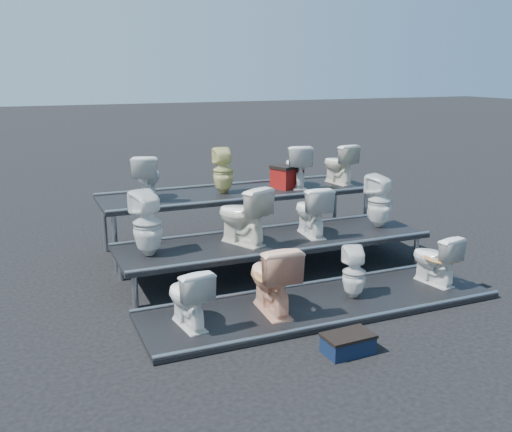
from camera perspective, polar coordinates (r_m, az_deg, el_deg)
name	(u,v)px	position (r m, az deg, el deg)	size (l,w,h in m)	color
ground	(274,272)	(7.81, 1.83, -5.58)	(80.00, 80.00, 0.00)	black
tier_front	(321,305)	(6.72, 6.49, -8.82)	(4.20, 1.20, 0.06)	black
tier_mid	(274,256)	(7.73, 1.85, -3.98)	(4.20, 1.20, 0.46)	black
tier_back	(240,219)	(8.82, -1.65, -0.29)	(4.20, 1.20, 0.86)	black
toilet_0	(188,296)	(6.02, -6.81, -7.99)	(0.37, 0.64, 0.66)	silver
toilet_1	(272,277)	(6.30, 1.60, -6.17)	(0.44, 0.78, 0.80)	#E6A888
toilet_2	(354,273)	(6.81, 9.78, -5.59)	(0.28, 0.28, 0.61)	silver
toilet_3	(435,259)	(7.47, 17.43, -4.10)	(0.36, 0.63, 0.65)	silver
toilet_4	(148,224)	(7.04, -10.79, -0.74)	(0.36, 0.37, 0.80)	silver
toilet_5	(242,215)	(7.38, -1.38, 0.11)	(0.43, 0.76, 0.77)	silver
toilet_6	(311,211)	(7.81, 5.54, 0.55)	(0.39, 0.68, 0.69)	silver
toilet_7	(380,201)	(8.37, 12.27, 1.47)	(0.34, 0.35, 0.76)	silver
toilet_8	(147,177)	(8.27, -10.82, 3.83)	(0.36, 0.64, 0.65)	silver
toilet_9	(223,171)	(8.57, -3.30, 4.53)	(0.31, 0.31, 0.68)	#CDC87C
toilet_10	(297,166)	(9.05, 4.10, 5.03)	(0.38, 0.66, 0.68)	silver
toilet_11	(339,164)	(9.42, 8.27, 5.21)	(0.36, 0.64, 0.65)	silver
red_crate	(287,178)	(9.01, 3.13, 3.82)	(0.43, 0.34, 0.31)	maroon
step_stool	(348,345)	(5.73, 9.18, -12.61)	(0.47, 0.28, 0.17)	black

